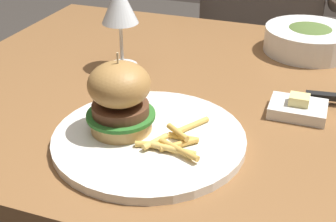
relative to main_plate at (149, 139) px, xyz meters
name	(u,v)px	position (x,y,z in m)	size (l,w,h in m)	color
dining_table	(235,139)	(0.09, 0.21, -0.10)	(1.18, 0.81, 0.74)	brown
main_plate	(149,139)	(0.00, 0.00, 0.00)	(0.30, 0.30, 0.01)	white
burger_sandwich	(120,97)	(-0.05, 0.00, 0.06)	(0.11, 0.11, 0.13)	tan
fries_pile	(175,141)	(0.05, -0.01, 0.01)	(0.10, 0.13, 0.02)	#E0B251
wine_glass	(119,6)	(-0.16, 0.25, 0.12)	(0.07, 0.07, 0.17)	silver
butter_dish	(298,108)	(0.20, 0.17, 0.00)	(0.09, 0.07, 0.04)	white
soup_bowl	(309,39)	(0.19, 0.47, 0.02)	(0.19, 0.19, 0.06)	white
diner_person	(259,50)	(0.03, 0.89, -0.18)	(0.51, 0.36, 1.18)	#282833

